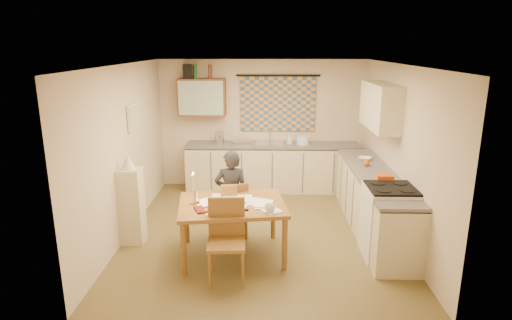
{
  "coord_description": "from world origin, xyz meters",
  "views": [
    {
      "loc": [
        0.04,
        -6.06,
        2.77
      ],
      "look_at": [
        -0.08,
        0.2,
        1.07
      ],
      "focal_mm": 30.0,
      "sensor_mm": 36.0,
      "label": 1
    }
  ],
  "objects_px": {
    "person": "(232,195)",
    "shelf_stand": "(132,206)",
    "counter_back": "(272,167)",
    "dining_table": "(232,229)",
    "chair_far": "(232,220)",
    "counter_right": "(373,202)",
    "stove": "(389,222)"
  },
  "relations": [
    {
      "from": "counter_right",
      "to": "shelf_stand",
      "type": "distance_m",
      "value": 3.58
    },
    {
      "from": "shelf_stand",
      "to": "counter_right",
      "type": "bearing_deg",
      "value": 8.12
    },
    {
      "from": "dining_table",
      "to": "shelf_stand",
      "type": "height_order",
      "value": "shelf_stand"
    },
    {
      "from": "chair_far",
      "to": "shelf_stand",
      "type": "distance_m",
      "value": 1.45
    },
    {
      "from": "chair_far",
      "to": "counter_right",
      "type": "bearing_deg",
      "value": 161.56
    },
    {
      "from": "counter_right",
      "to": "shelf_stand",
      "type": "bearing_deg",
      "value": -171.88
    },
    {
      "from": "counter_back",
      "to": "chair_far",
      "type": "bearing_deg",
      "value": -106.05
    },
    {
      "from": "counter_right",
      "to": "stove",
      "type": "relative_size",
      "value": 3.0
    },
    {
      "from": "chair_far",
      "to": "person",
      "type": "height_order",
      "value": "person"
    },
    {
      "from": "counter_back",
      "to": "counter_right",
      "type": "relative_size",
      "value": 1.12
    },
    {
      "from": "dining_table",
      "to": "shelf_stand",
      "type": "bearing_deg",
      "value": 157.86
    },
    {
      "from": "shelf_stand",
      "to": "dining_table",
      "type": "bearing_deg",
      "value": -14.29
    },
    {
      "from": "counter_back",
      "to": "person",
      "type": "distance_m",
      "value": 2.29
    },
    {
      "from": "counter_right",
      "to": "chair_far",
      "type": "distance_m",
      "value": 2.16
    },
    {
      "from": "counter_back",
      "to": "chair_far",
      "type": "relative_size",
      "value": 3.82
    },
    {
      "from": "counter_back",
      "to": "shelf_stand",
      "type": "relative_size",
      "value": 3.0
    },
    {
      "from": "person",
      "to": "counter_back",
      "type": "bearing_deg",
      "value": -108.19
    },
    {
      "from": "dining_table",
      "to": "counter_right",
      "type": "bearing_deg",
      "value": 15.0
    },
    {
      "from": "stove",
      "to": "person",
      "type": "bearing_deg",
      "value": 165.99
    },
    {
      "from": "counter_back",
      "to": "dining_table",
      "type": "xyz_separation_m",
      "value": [
        -0.58,
        -2.74,
        -0.07
      ]
    },
    {
      "from": "counter_right",
      "to": "person",
      "type": "relative_size",
      "value": 2.21
    },
    {
      "from": "chair_far",
      "to": "shelf_stand",
      "type": "relative_size",
      "value": 0.79
    },
    {
      "from": "stove",
      "to": "counter_back",
      "type": "bearing_deg",
      "value": 118.94
    },
    {
      "from": "counter_back",
      "to": "chair_far",
      "type": "height_order",
      "value": "counter_back"
    },
    {
      "from": "chair_far",
      "to": "stove",
      "type": "bearing_deg",
      "value": 138.81
    },
    {
      "from": "chair_far",
      "to": "counter_back",
      "type": "bearing_deg",
      "value": -132.88
    },
    {
      "from": "stove",
      "to": "chair_far",
      "type": "relative_size",
      "value": 1.14
    },
    {
      "from": "shelf_stand",
      "to": "person",
      "type": "bearing_deg",
      "value": 7.09
    },
    {
      "from": "counter_right",
      "to": "shelf_stand",
      "type": "height_order",
      "value": "shelf_stand"
    },
    {
      "from": "person",
      "to": "shelf_stand",
      "type": "bearing_deg",
      "value": 4.74
    },
    {
      "from": "counter_right",
      "to": "dining_table",
      "type": "xyz_separation_m",
      "value": [
        -2.08,
        -0.88,
        -0.07
      ]
    },
    {
      "from": "counter_right",
      "to": "stove",
      "type": "bearing_deg",
      "value": -90.0
    }
  ]
}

